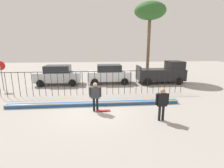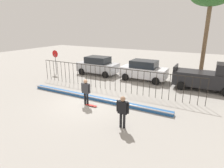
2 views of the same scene
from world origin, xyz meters
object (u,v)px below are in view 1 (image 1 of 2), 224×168
object	(u,v)px
camera_operator	(162,102)
parked_car_white	(109,74)
stop_sign	(1,72)
pickup_truck	(163,73)
skateboard	(103,110)
parked_car_silver	(58,75)
palm_tree_tall	(150,12)
skateboarder	(95,94)

from	to	relation	value
camera_operator	parked_car_white	xyz separation A→B (m)	(-2.01, 8.95, -0.05)
parked_car_white	stop_sign	xyz separation A→B (m)	(-9.32, -1.88, 0.64)
pickup_truck	camera_operator	bearing A→B (deg)	-117.15
skateboard	stop_sign	size ratio (longest dim) A/B	0.32
parked_car_silver	parked_car_white	bearing A→B (deg)	-1.21
pickup_truck	palm_tree_tall	size ratio (longest dim) A/B	0.55
stop_sign	skateboard	bearing A→B (deg)	-33.67
skateboarder	skateboard	world-z (taller)	skateboarder
skateboarder	parked_car_silver	world-z (taller)	parked_car_silver
skateboard	parked_car_white	world-z (taller)	parked_car_white
skateboarder	parked_car_white	world-z (taller)	parked_car_white
parked_car_silver	skateboard	bearing A→B (deg)	-63.67
camera_operator	stop_sign	world-z (taller)	stop_sign
stop_sign	pickup_truck	bearing A→B (deg)	5.80
skateboarder	parked_car_silver	distance (m)	8.13
parked_car_white	palm_tree_tall	distance (m)	8.38
parked_car_silver	stop_sign	xyz separation A→B (m)	(-4.30, -1.72, 0.64)
pickup_truck	palm_tree_tall	bearing A→B (deg)	98.10
stop_sign	parked_car_white	bearing A→B (deg)	11.39
parked_car_silver	palm_tree_tall	distance (m)	12.00
camera_operator	parked_car_silver	size ratio (longest dim) A/B	0.39
parked_car_white	stop_sign	world-z (taller)	stop_sign
camera_operator	palm_tree_tall	xyz separation A→B (m)	(2.74, 11.53, 6.35)
skateboarder	palm_tree_tall	size ratio (longest dim) A/B	0.20
skateboard	parked_car_white	distance (m)	7.60
skateboarder	stop_sign	bearing A→B (deg)	118.97
parked_car_white	palm_tree_tall	world-z (taller)	palm_tree_tall
skateboarder	camera_operator	size ratio (longest dim) A/B	1.02
skateboard	parked_car_silver	bearing A→B (deg)	102.57
skateboarder	palm_tree_tall	xyz separation A→B (m)	(6.10, 9.99, 6.34)
skateboard	parked_car_silver	xyz separation A→B (m)	(-4.12, 7.33, 0.91)
pickup_truck	parked_car_white	bearing A→B (deg)	170.79
pickup_truck	stop_sign	world-z (taller)	stop_sign
pickup_truck	stop_sign	size ratio (longest dim) A/B	1.88
palm_tree_tall	parked_car_white	bearing A→B (deg)	-151.55
camera_operator	skateboarder	bearing A→B (deg)	-10.85
camera_operator	parked_car_silver	distance (m)	11.26
camera_operator	parked_car_silver	bearing A→B (deg)	-37.50
skateboard	palm_tree_tall	xyz separation A→B (m)	(5.66, 10.07, 7.31)
skateboarder	pickup_truck	bearing A→B (deg)	19.66
skateboarder	camera_operator	xyz separation A→B (m)	(3.35, -1.54, -0.02)
skateboarder	parked_car_silver	bearing A→B (deg)	90.62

